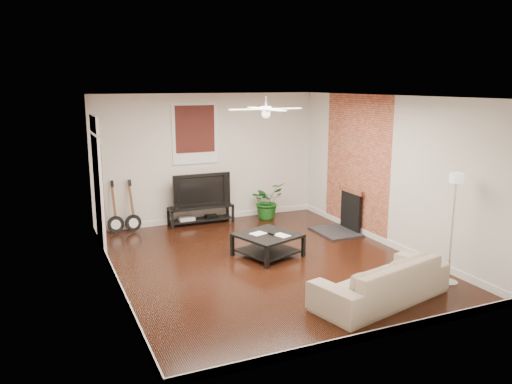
# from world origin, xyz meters

# --- Properties ---
(room) EXTENTS (5.01, 6.01, 2.81)m
(room) POSITION_xyz_m (0.00, 0.00, 1.40)
(room) COLOR black
(room) RESTS_ON ground
(brick_accent) EXTENTS (0.02, 2.20, 2.80)m
(brick_accent) POSITION_xyz_m (2.49, 1.00, 1.40)
(brick_accent) COLOR #A44835
(brick_accent) RESTS_ON floor
(fireplace) EXTENTS (0.80, 1.10, 0.92)m
(fireplace) POSITION_xyz_m (2.20, 1.00, 0.46)
(fireplace) COLOR black
(fireplace) RESTS_ON floor
(window_back) EXTENTS (1.00, 0.06, 1.30)m
(window_back) POSITION_xyz_m (-0.30, 2.97, 1.95)
(window_back) COLOR black
(window_back) RESTS_ON wall_back
(door_left) EXTENTS (0.08, 1.00, 2.50)m
(door_left) POSITION_xyz_m (-2.46, 1.90, 1.25)
(door_left) COLOR white
(door_left) RESTS_ON wall_left
(tv_stand) EXTENTS (1.41, 0.38, 0.40)m
(tv_stand) POSITION_xyz_m (-0.27, 2.78, 0.20)
(tv_stand) COLOR black
(tv_stand) RESTS_ON floor
(tv) EXTENTS (1.27, 0.17, 0.73)m
(tv) POSITION_xyz_m (-0.27, 2.80, 0.76)
(tv) COLOR black
(tv) RESTS_ON tv_stand
(coffee_table) EXTENTS (1.21, 1.21, 0.40)m
(coffee_table) POSITION_xyz_m (0.17, 0.27, 0.20)
(coffee_table) COLOR black
(coffee_table) RESTS_ON floor
(sofa) EXTENTS (2.26, 1.31, 0.62)m
(sofa) POSITION_xyz_m (0.82, -2.10, 0.31)
(sofa) COLOR tan
(sofa) RESTS_ON floor
(floor_lamp) EXTENTS (0.35, 0.35, 1.73)m
(floor_lamp) POSITION_xyz_m (2.17, -2.00, 0.87)
(floor_lamp) COLOR silver
(floor_lamp) RESTS_ON floor
(potted_plant) EXTENTS (0.92, 0.86, 0.82)m
(potted_plant) POSITION_xyz_m (1.24, 2.60, 0.41)
(potted_plant) COLOR #195719
(potted_plant) RESTS_ON floor
(guitar_left) EXTENTS (0.36, 0.27, 1.09)m
(guitar_left) POSITION_xyz_m (-2.09, 2.75, 0.55)
(guitar_left) COLOR black
(guitar_left) RESTS_ON floor
(guitar_right) EXTENTS (0.38, 0.30, 1.09)m
(guitar_right) POSITION_xyz_m (-1.74, 2.72, 0.55)
(guitar_right) COLOR black
(guitar_right) RESTS_ON floor
(ceiling_fan) EXTENTS (1.24, 1.24, 0.32)m
(ceiling_fan) POSITION_xyz_m (0.00, 0.00, 2.60)
(ceiling_fan) COLOR white
(ceiling_fan) RESTS_ON ceiling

